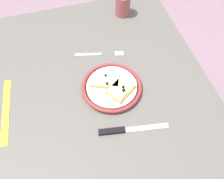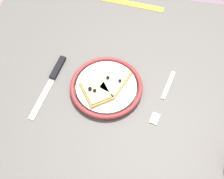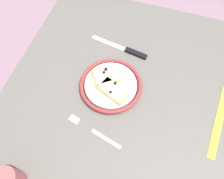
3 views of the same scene
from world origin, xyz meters
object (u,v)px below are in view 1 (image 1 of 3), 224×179
at_px(dining_table, 101,99).
at_px(plate, 112,87).
at_px(knife, 121,130).
at_px(fork, 100,54).
at_px(pizza_slice_near, 121,89).
at_px(cup, 123,5).
at_px(pizza_slice_far, 106,81).
at_px(measuring_tape, 6,111).

distance_m(dining_table, plate, 0.13).
bearing_deg(knife, dining_table, -174.72).
distance_m(plate, fork, 0.18).
height_order(dining_table, knife, knife).
relative_size(plate, pizza_slice_near, 1.87).
height_order(dining_table, pizza_slice_near, pizza_slice_near).
bearing_deg(cup, fork, -37.48).
height_order(dining_table, plate, plate).
bearing_deg(pizza_slice_far, plate, 34.70).
relative_size(dining_table, knife, 4.10).
height_order(pizza_slice_far, fork, pizza_slice_far).
bearing_deg(pizza_slice_far, pizza_slice_near, 40.30).
bearing_deg(plate, pizza_slice_near, 44.63).
relative_size(pizza_slice_far, measuring_tape, 0.45).
xyz_separation_m(pizza_slice_near, knife, (0.15, -0.04, -0.02)).
height_order(dining_table, measuring_tape, measuring_tape).
bearing_deg(fork, pizza_slice_far, -6.45).
relative_size(pizza_slice_near, fork, 0.60).
bearing_deg(dining_table, plate, 48.21).
distance_m(plate, cup, 0.43).
bearing_deg(pizza_slice_far, measuring_tape, -88.43).
bearing_deg(pizza_slice_near, measuring_tape, -95.63).
bearing_deg(measuring_tape, knife, 68.91).
xyz_separation_m(pizza_slice_near, cup, (-0.42, 0.14, 0.02)).
bearing_deg(fork, cup, 142.52).
xyz_separation_m(dining_table, knife, (0.21, 0.02, 0.12)).
height_order(plate, knife, plate).
height_order(fork, measuring_tape, fork).
distance_m(pizza_slice_near, measuring_tape, 0.42).
bearing_deg(pizza_slice_far, fork, 173.55).
distance_m(fork, cup, 0.28).
distance_m(plate, measuring_tape, 0.39).
xyz_separation_m(knife, fork, (-0.35, 0.02, -0.00)).
distance_m(dining_table, pizza_slice_far, 0.14).
bearing_deg(pizza_slice_far, dining_table, -112.46).
bearing_deg(fork, plate, -0.23).
distance_m(dining_table, measuring_tape, 0.37).
distance_m(knife, fork, 0.35).
bearing_deg(cup, pizza_slice_near, -18.42).
height_order(plate, pizza_slice_near, pizza_slice_near).
bearing_deg(plate, knife, -5.47).
bearing_deg(cup, measuring_tape, -55.55).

